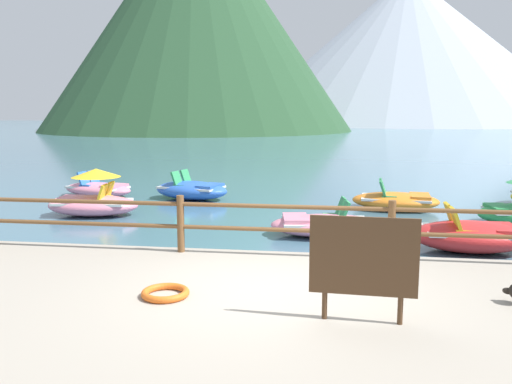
{
  "coord_description": "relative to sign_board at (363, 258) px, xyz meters",
  "views": [
    {
      "loc": [
        0.76,
        -6.73,
        2.72
      ],
      "look_at": [
        -0.94,
        5.0,
        0.9
      ],
      "focal_mm": 37.05,
      "sensor_mm": 36.0,
      "label": 1
    }
  ],
  "objects": [
    {
      "name": "pedal_boat_4",
      "position": [
        2.35,
        4.84,
        -0.81
      ],
      "size": [
        2.22,
        1.33,
        0.91
      ],
      "color": "red",
      "rests_on": "ground"
    },
    {
      "name": "cliff_headland",
      "position": [
        -18.07,
        69.14,
        13.7
      ],
      "size": [
        43.19,
        43.19,
        31.59
      ],
      "color": "#284C2D",
      "rests_on": "ground"
    },
    {
      "name": "sign_board",
      "position": [
        0.0,
        0.0,
        0.0
      ],
      "size": [
        1.18,
        0.11,
        1.19
      ],
      "color": "beige",
      "rests_on": "promenade_dock"
    },
    {
      "name": "pedal_boat_7",
      "position": [
        1.43,
        9.24,
        -0.87
      ],
      "size": [
        2.49,
        1.6,
        0.83
      ],
      "color": "orange",
      "rests_on": "ground"
    },
    {
      "name": "ground_plane",
      "position": [
        -1.12,
        41.03,
        -1.13
      ],
      "size": [
        200.0,
        200.0,
        0.0
      ],
      "primitive_type": "plane",
      "color": "#477084"
    },
    {
      "name": "pedal_boat_0",
      "position": [
        -7.8,
        10.19,
        -0.89
      ],
      "size": [
        2.66,
        1.74,
        0.81
      ],
      "color": "pink",
      "rests_on": "ground"
    },
    {
      "name": "life_ring",
      "position": [
        -2.42,
        0.47,
        -0.68
      ],
      "size": [
        0.61,
        0.61,
        0.09
      ],
      "primitive_type": "torus",
      "color": "orange",
      "rests_on": "promenade_dock"
    },
    {
      "name": "promenade_dock",
      "position": [
        -1.12,
        -1.17,
        -0.93
      ],
      "size": [
        28.0,
        8.0,
        0.4
      ],
      "primitive_type": "cube",
      "color": "#A39989",
      "rests_on": "ground"
    },
    {
      "name": "pedal_boat_2",
      "position": [
        -4.67,
        10.08,
        -0.83
      ],
      "size": [
        2.66,
        1.93,
        0.89
      ],
      "color": "blue",
      "rests_on": "ground"
    },
    {
      "name": "pedal_boat_1",
      "position": [
        -0.49,
        5.8,
        -0.88
      ],
      "size": [
        2.59,
        1.66,
        0.81
      ],
      "color": "pink",
      "rests_on": "ground"
    },
    {
      "name": "dock_railing",
      "position": [
        -1.12,
        2.58,
        -0.16
      ],
      "size": [
        23.92,
        0.12,
        0.95
      ],
      "color": "brown",
      "rests_on": "promenade_dock"
    },
    {
      "name": "pedal_boat_6",
      "position": [
        -6.55,
        7.19,
        -0.71
      ],
      "size": [
        2.48,
        1.53,
        1.24
      ],
      "color": "pink",
      "rests_on": "ground"
    },
    {
      "name": "distant_peak",
      "position": [
        14.92,
        115.41,
        14.73
      ],
      "size": [
        74.84,
        74.84,
        31.71
      ],
      "primitive_type": "cone",
      "color": "#A8B2C1",
      "rests_on": "ground"
    }
  ]
}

